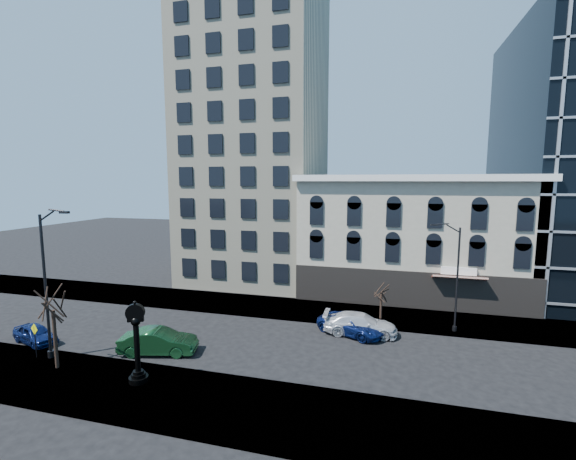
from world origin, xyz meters
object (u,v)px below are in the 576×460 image
(street_clock, at_px, (137,345))
(car_near_b, at_px, (158,341))
(street_lamp_near, at_px, (52,245))
(car_near_a, at_px, (35,334))
(warning_sign, at_px, (35,334))

(street_clock, relative_size, car_near_b, 0.94)
(street_lamp_near, bearing_deg, car_near_a, 154.31)
(street_lamp_near, distance_m, car_near_b, 9.43)
(car_near_a, bearing_deg, warning_sign, -114.25)
(warning_sign, xyz_separation_m, car_near_a, (-2.38, 2.07, -1.05))
(car_near_a, height_order, car_near_b, car_near_b)
(car_near_b, bearing_deg, car_near_a, 80.43)
(street_lamp_near, bearing_deg, street_clock, -12.19)
(street_clock, height_order, street_lamp_near, street_lamp_near)
(street_lamp_near, height_order, car_near_a, street_lamp_near)
(warning_sign, relative_size, car_near_b, 0.45)
(street_lamp_near, bearing_deg, car_near_b, 21.94)
(car_near_a, distance_m, car_near_b, 9.88)
(street_clock, bearing_deg, car_near_b, 84.68)
(street_clock, height_order, warning_sign, street_clock)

